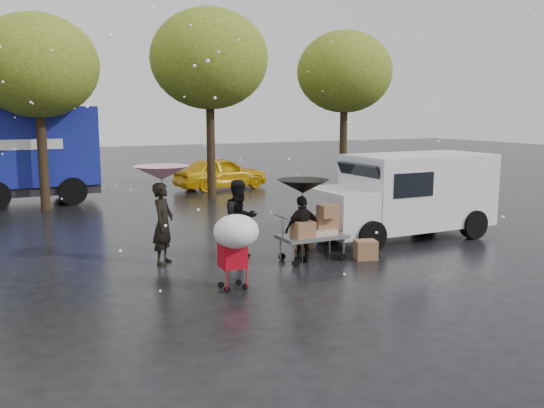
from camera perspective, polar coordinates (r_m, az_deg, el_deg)
name	(u,v)px	position (r m, az deg, el deg)	size (l,w,h in m)	color
ground	(265,268)	(12.38, -0.71, -6.41)	(90.00, 90.00, 0.00)	black
person_pink	(163,223)	(12.81, -10.74, -1.91)	(0.66, 0.43, 1.80)	black
person_middle	(240,219)	(13.11, -3.18, -1.50)	(0.87, 0.68, 1.80)	black
person_black	(302,229)	(12.74, 3.04, -2.51)	(0.88, 0.36, 1.49)	black
umbrella_pink	(162,173)	(12.64, -10.89, 3.04)	(1.22, 1.22, 2.16)	#4C4C4C
umbrella_black	(303,186)	(12.58, 3.07, 1.75)	(1.15, 1.15, 1.85)	#4C4C4C
vendor_cart	(316,228)	(12.94, 4.35, -2.43)	(1.52, 0.80, 1.27)	slate
shopping_cart	(236,236)	(10.61, -3.63, -3.15)	(0.84, 0.84, 1.46)	red
white_van	(406,194)	(15.63, 13.18, 0.98)	(4.91, 2.18, 2.20)	white
box_ground_near	(366,250)	(13.26, 9.26, -4.50)	(0.48, 0.39, 0.43)	brown
box_ground_far	(303,242)	(14.10, 3.13, -3.82)	(0.40, 0.31, 0.31)	brown
yellow_taxi	(221,173)	(24.93, -5.10, 3.09)	(1.63, 4.05, 1.38)	#E8AE0C
tree_row	(130,62)	(21.34, -13.92, 13.49)	(21.60, 4.40, 7.12)	black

